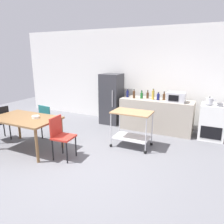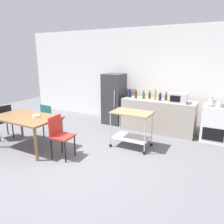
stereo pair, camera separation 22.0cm
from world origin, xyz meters
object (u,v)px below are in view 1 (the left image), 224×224
Objects in this scene: kitchen_cart at (132,123)px; bottle_vinegar at (142,95)px; bottle_soda at (148,95)px; bottle_soy_sauce at (134,94)px; microwave at (176,97)px; chair_black at (0,121)px; bottle_hot_sauce at (128,94)px; bottle_sparkling_water at (153,95)px; bottle_sesame_oil at (158,97)px; stove_oven at (212,122)px; fruit_bowl at (36,117)px; chair_red at (61,135)px; bottle_olive_oil at (164,97)px; chair_teal at (49,119)px; refrigerator at (111,99)px; dining_table at (25,121)px; kettle at (209,101)px.

bottle_vinegar is (-0.21, 1.32, 0.41)m from kitchen_cart.
bottle_soy_sauce is at bearing -158.83° from bottle_soda.
chair_black is at bearing -148.57° from microwave.
bottle_sparkling_water is at bearing -0.54° from bottle_hot_sauce.
stove_oven is at bearing 2.47° from bottle_sesame_oil.
microwave reaches higher than bottle_soy_sauce.
bottle_vinegar is at bearing 55.63° from fruit_bowl.
bottle_hot_sauce is 0.59m from bottle_soda.
bottle_soy_sauce is 2.78m from fruit_bowl.
bottle_sesame_oil is (1.38, 2.48, 0.47)m from chair_red.
bottle_olive_oil is (0.29, 0.06, -0.04)m from bottle_sparkling_water.
bottle_vinegar is at bearing -151.31° from bottle_soda.
bottle_olive_oil is at bearing -137.43° from chair_teal.
bottle_soy_sauce reaches higher than stove_oven.
bottle_olive_oil is (0.14, 0.08, -0.00)m from bottle_sesame_oil.
chair_black is at bearing -135.31° from bottle_hot_sauce.
microwave is (1.98, -0.18, 0.25)m from refrigerator.
stove_oven is 2.00× the size of microwave.
kitchen_cart is at bearing -106.77° from bottle_olive_oil.
bottle_sparkling_water is (0.18, -0.09, 0.04)m from bottle_soda.
kitchen_cart is at bearing -102.02° from bottle_sesame_oil.
bottle_soy_sauce reaches higher than dining_table.
chair_black is 1.97m from chair_red.
kitchen_cart is at bearing -46.89° from chair_red.
chair_teal is at bearing -148.99° from microwave.
dining_table is at bearing 85.14° from chair_red.
bottle_sparkling_water is 0.65× the size of microwave.
kettle is at bearing 33.52° from dining_table.
kettle is at bearing 34.50° from fruit_bowl.
refrigerator is 5.22× the size of bottle_sparkling_water.
bottle_vinegar is at bearing 176.88° from bottle_sesame_oil.
refrigerator is 6.63× the size of bottle_olive_oil.
bottle_olive_oil is at bearing -34.63° from chair_red.
microwave reaches higher than bottle_vinegar.
bottle_sparkling_water is at bearing -1.23° from bottle_vinegar.
kitchen_cart is 3.98× the size of bottle_vinegar.
chair_black is 3.89× the size of bottle_vinegar.
bottle_olive_oil is at bearing 160.11° from microwave.
stove_oven is 3.84× the size of kettle.
bottle_olive_oil is (0.83, 0.11, -0.02)m from bottle_soy_sauce.
bottle_vinegar is 0.62m from bottle_olive_oil.
dining_table is 3.36m from bottle_sparkling_water.
fruit_bowl is (-2.62, -2.35, -0.25)m from microwave.
chair_red is at bearing -87.52° from refrigerator.
refrigerator is 1.89m from kitchen_cart.
chair_teal and chair_black have the same top height.
chair_black is at bearing 179.76° from fruit_bowl.
refrigerator is at bearing 130.28° from kitchen_cart.
bottle_sparkling_water is (2.23, 2.49, 0.36)m from dining_table.
bottle_sesame_oil is (2.36, 1.75, 0.47)m from chair_teal.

